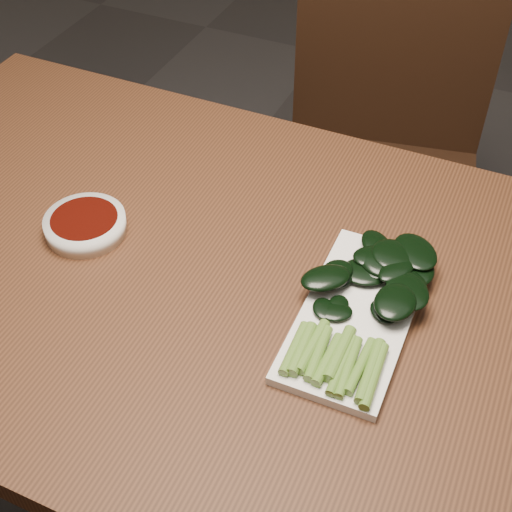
% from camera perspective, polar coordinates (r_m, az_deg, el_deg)
% --- Properties ---
extents(table, '(1.40, 0.80, 0.75)m').
position_cam_1_polar(table, '(1.08, -1.61, -4.26)').
color(table, '#462614').
rests_on(table, ground).
extents(chair_far, '(0.54, 0.54, 0.89)m').
position_cam_1_polar(chair_far, '(1.71, 9.83, 7.84)').
color(chair_far, black).
rests_on(chair_far, ground).
extents(sauce_bowl, '(0.12, 0.12, 0.03)m').
position_cam_1_polar(sauce_bowl, '(1.11, -13.50, 2.47)').
color(sauce_bowl, white).
rests_on(sauce_bowl, table).
extents(serving_plate, '(0.15, 0.30, 0.01)m').
position_cam_1_polar(serving_plate, '(0.98, 8.05, -4.68)').
color(serving_plate, white).
rests_on(serving_plate, table).
extents(gai_lan, '(0.19, 0.32, 0.03)m').
position_cam_1_polar(gai_lan, '(0.98, 9.12, -2.75)').
color(gai_lan, olive).
rests_on(gai_lan, serving_plate).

